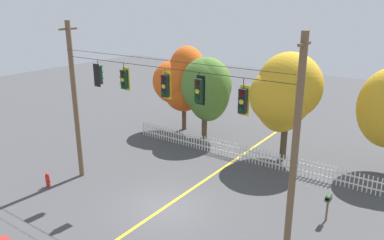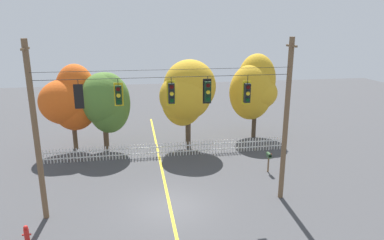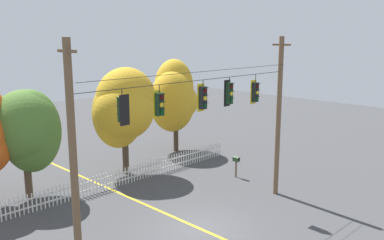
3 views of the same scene
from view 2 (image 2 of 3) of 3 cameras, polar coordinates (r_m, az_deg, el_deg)
name	(u,v)px [view 2 (image 2 of 3)]	position (r m, az deg, el deg)	size (l,w,h in m)	color
ground	(170,207)	(19.12, -3.68, -14.09)	(80.00, 80.00, 0.00)	#424244
lane_centerline_stripe	(170,206)	(19.12, -3.68, -14.08)	(0.16, 36.00, 0.01)	gold
signal_support_span	(168,126)	(17.35, -3.94, -1.01)	(12.85, 1.10, 8.85)	brown
traffic_signal_westbound_side	(79,96)	(17.04, -18.16, 3.80)	(0.43, 0.38, 1.36)	black
traffic_signal_eastbound_side	(119,95)	(16.89, -12.04, 4.09)	(0.43, 0.38, 1.36)	black
traffic_signal_northbound_primary	(171,93)	(16.98, -3.42, 4.45)	(0.43, 0.38, 1.42)	black
traffic_signal_southbound_primary	(208,92)	(17.26, 2.58, 4.71)	(0.43, 0.38, 1.41)	black
traffic_signal_northbound_secondary	(247,93)	(17.84, 9.09, 4.44)	(0.43, 0.38, 1.52)	black
white_picket_fence	(171,149)	(25.62, -3.43, -4.86)	(18.02, 0.06, 1.05)	white
autumn_maple_near_fence	(71,100)	(27.38, -19.30, 3.08)	(4.14, 3.44, 6.64)	brown
autumn_maple_mid	(106,101)	(26.66, -13.97, 3.06)	(3.74, 3.58, 6.05)	brown
autumn_oak_far_east	(186,93)	(26.26, -0.98, 4.47)	(4.35, 3.82, 6.94)	#473828
autumn_maple_far_west	(253,89)	(29.56, 10.11, 5.07)	(4.17, 3.95, 7.12)	#473828
fire_hydrant	(27,234)	(17.83, -25.68, -16.60)	(0.38, 0.22, 0.83)	red
roadside_mailbox	(269,156)	(23.24, 12.58, -5.88)	(0.25, 0.44, 1.36)	brown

